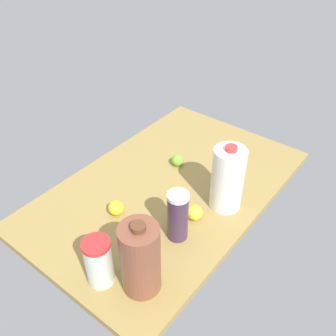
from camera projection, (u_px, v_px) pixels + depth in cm
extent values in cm
cube|color=olive|center=(168.00, 189.00, 159.76)|extent=(120.00, 76.00, 3.00)
cylinder|color=brown|center=(140.00, 259.00, 112.80)|extent=(12.50, 12.50, 25.74)
cylinder|color=#59331E|center=(138.00, 227.00, 104.33)|extent=(4.37, 4.37, 1.80)
cylinder|color=#3D2843|center=(178.00, 217.00, 131.47)|extent=(7.56, 7.56, 18.72)
cylinder|color=silver|center=(178.00, 196.00, 125.29)|extent=(7.79, 7.79, 1.40)
cylinder|color=silver|center=(99.00, 263.00, 117.13)|extent=(8.73, 8.73, 16.52)
cylinder|color=red|center=(96.00, 244.00, 111.62)|extent=(8.99, 8.99, 1.40)
cylinder|color=white|center=(227.00, 179.00, 142.18)|extent=(12.50, 12.50, 26.39)
cylinder|color=red|center=(231.00, 148.00, 133.51)|extent=(4.38, 4.38, 1.80)
sphere|color=yellow|center=(195.00, 212.00, 142.26)|extent=(6.20, 6.20, 6.20)
sphere|color=#6DB52F|center=(178.00, 160.00, 169.12)|extent=(5.34, 5.34, 5.34)
sphere|color=yellow|center=(116.00, 208.00, 144.32)|extent=(6.03, 6.03, 6.03)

